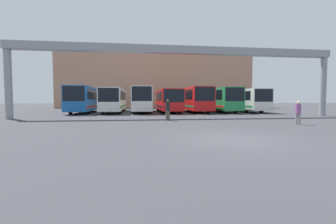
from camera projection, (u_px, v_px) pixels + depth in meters
ground_plane at (233, 139)px, 9.49m from camera, size 200.00×200.00×0.00m
building_backdrop at (156, 83)px, 50.97m from camera, size 40.00×12.00×11.04m
overhead_gantry at (180, 57)px, 21.34m from camera, size 31.01×0.80×6.75m
bus_slot_0 at (86, 98)px, 29.38m from camera, size 2.50×11.20×3.24m
bus_slot_1 at (114, 99)px, 30.31m from camera, size 2.46×12.12×3.08m
bus_slot_2 at (141, 98)px, 30.31m from camera, size 2.44×11.19×3.27m
bus_slot_3 at (168, 99)px, 30.68m from camera, size 2.58×10.98×2.98m
bus_slot_4 at (194, 98)px, 30.88m from camera, size 2.61×10.47×3.26m
bus_slot_5 at (219, 99)px, 31.28m from camera, size 2.56×10.32×3.21m
bus_slot_6 at (243, 99)px, 32.03m from camera, size 2.54×10.88×3.06m
pedestrian_near_right at (168, 109)px, 18.10m from camera, size 0.35×0.35×1.70m
pedestrian_mid_left at (298, 112)px, 15.11m from camera, size 0.33×0.33×1.59m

